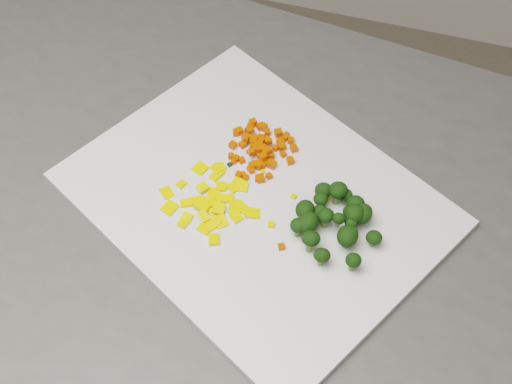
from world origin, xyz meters
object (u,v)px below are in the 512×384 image
(counter_block, at_px, (235,349))
(cutting_board, at_px, (256,200))
(broccoli_pile, at_px, (337,218))
(pepper_pile, at_px, (209,200))
(carrot_pile, at_px, (259,146))

(counter_block, xyz_separation_m, cutting_board, (0.04, 0.00, 0.46))
(broccoli_pile, bearing_deg, counter_block, 172.46)
(cutting_board, distance_m, pepper_pile, 0.06)
(carrot_pile, distance_m, broccoli_pile, 0.14)
(carrot_pile, xyz_separation_m, pepper_pile, (-0.03, -0.09, -0.01))
(cutting_board, height_order, pepper_pile, pepper_pile)
(counter_block, height_order, broccoli_pile, broccoli_pile)
(cutting_board, bearing_deg, carrot_pile, 103.28)
(cutting_board, bearing_deg, broccoli_pile, -10.56)
(counter_block, bearing_deg, cutting_board, 0.62)
(carrot_pile, height_order, broccoli_pile, broccoli_pile)
(carrot_pile, bearing_deg, counter_block, -108.20)
(cutting_board, relative_size, pepper_pile, 3.88)
(carrot_pile, distance_m, pepper_pile, 0.09)
(counter_block, height_order, carrot_pile, carrot_pile)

